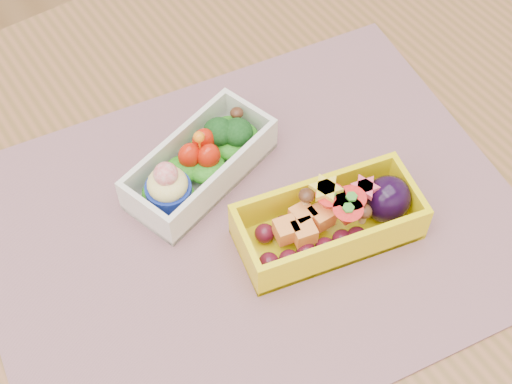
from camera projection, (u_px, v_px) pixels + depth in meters
table at (243, 325)px, 0.71m from camera, size 1.20×0.80×0.75m
placemat at (252, 225)px, 0.66m from camera, size 0.51×0.42×0.00m
bento_white at (200, 164)px, 0.67m from camera, size 0.16×0.10×0.06m
bento_yellow at (333, 220)px, 0.63m from camera, size 0.17×0.10×0.05m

